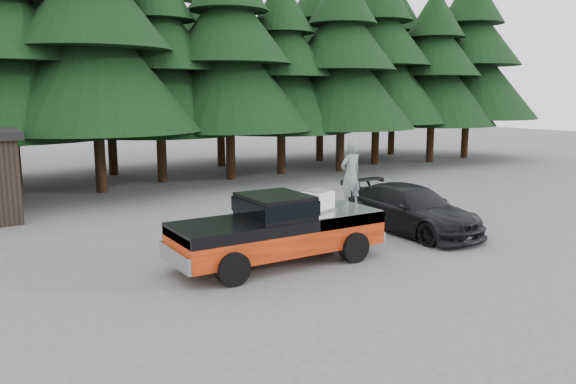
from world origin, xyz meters
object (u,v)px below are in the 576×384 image
man_on_bed (351,174)px  pickup_truck (278,240)px  air_compressor (318,201)px  parked_car (411,209)px

man_on_bed → pickup_truck: bearing=-9.8°
air_compressor → parked_car: 4.46m
pickup_truck → air_compressor: size_ratio=7.85×
pickup_truck → man_on_bed: size_ratio=3.10×
pickup_truck → parked_car: 5.66m
pickup_truck → man_on_bed: bearing=-3.4°
man_on_bed → parked_car: (3.27, 0.90, -1.52)m
pickup_truck → man_on_bed: man_on_bed is taller
pickup_truck → man_on_bed: 2.85m
pickup_truck → air_compressor: bearing=0.0°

